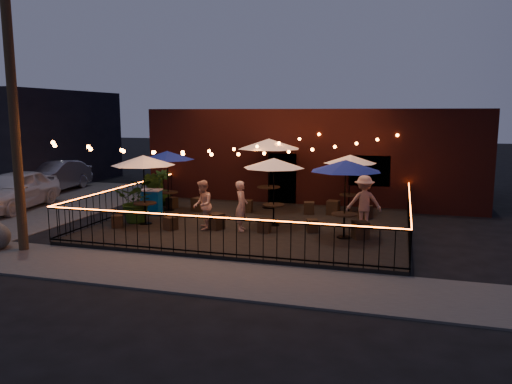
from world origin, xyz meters
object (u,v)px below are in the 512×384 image
cooler (152,202)px  cafe_table_3 (269,145)px  cafe_table_1 (167,156)px  cafe_table_4 (346,167)px  utility_pole (13,107)px  cafe_table_5 (350,160)px  cafe_table_2 (274,164)px  cafe_table_0 (143,161)px

cooler → cafe_table_3: bearing=26.7°
cafe_table_1 → cafe_table_4: cafe_table_4 is taller
cafe_table_1 → cooler: bearing=-103.9°
utility_pole → cooler: size_ratio=8.52×
cafe_table_1 → cafe_table_5: cafe_table_1 is taller
utility_pole → cafe_table_1: (1.60, 5.85, -1.77)m
cafe_table_3 → cafe_table_1: bearing=-156.5°
utility_pole → cooler: utility_pole is taller
utility_pole → cafe_table_3: 9.13m
cafe_table_2 → cafe_table_4: bearing=-23.3°
cafe_table_0 → cafe_table_4: 6.62m
utility_pole → cafe_table_4: bearing=22.1°
utility_pole → cafe_table_5: bearing=41.8°
cafe_table_4 → cafe_table_5: cafe_table_4 is taller
cafe_table_2 → cafe_table_5: (2.17, 2.88, -0.07)m
cafe_table_3 → cafe_table_0: bearing=-129.7°
cafe_table_2 → cooler: size_ratio=2.38×
cafe_table_0 → cafe_table_2: 4.31m
cafe_table_2 → cooler: 4.99m
cafe_table_5 → cooler: 7.47m
cafe_table_1 → cafe_table_2: cafe_table_1 is taller
utility_pole → cafe_table_3: size_ratio=2.71×
cafe_table_4 → cafe_table_1: bearing=161.1°
cafe_table_2 → cafe_table_1: bearing=163.5°
cafe_table_0 → cooler: (-0.54, 1.47, -1.64)m
cafe_table_3 → cafe_table_5: bearing=0.0°
cafe_table_5 → cooler: (-6.89, -2.45, -1.50)m
cafe_table_1 → cafe_table_5: size_ratio=1.14×
cafe_table_4 → cooler: bearing=168.4°
cafe_table_2 → cafe_table_5: bearing=52.9°
cafe_table_2 → cafe_table_5: size_ratio=0.95×
cafe_table_4 → cafe_table_0: bearing=179.9°
cafe_table_2 → cooler: (-4.72, 0.42, -1.56)m
cafe_table_1 → cooler: 1.85m
cafe_table_2 → cooler: cafe_table_2 is taller
cafe_table_0 → cafe_table_5: 7.47m
cafe_table_1 → cafe_table_4: (6.94, -2.38, 0.06)m
cooler → cafe_table_4: bearing=-17.9°
cafe_table_1 → cafe_table_2: size_ratio=1.20×
cafe_table_1 → cafe_table_5: bearing=13.1°
cafe_table_1 → cooler: cafe_table_1 is taller
cafe_table_3 → cafe_table_4: size_ratio=1.13×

